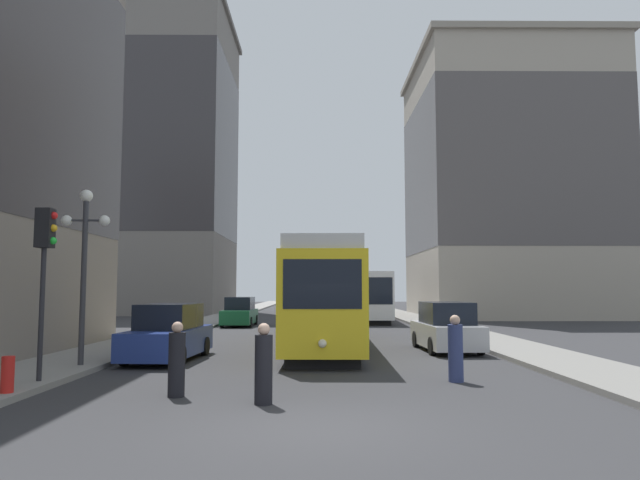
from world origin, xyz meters
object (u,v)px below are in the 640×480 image
pedestrian_crossing_far (264,366)px  lamp_post_left_near (85,248)px  parked_car_left_mid (169,334)px  pedestrian_on_sidewalk (177,362)px  pedestrian_crossing_near (456,351)px  transit_bus (369,294)px  fire_hydrant (8,374)px  streetcar (324,294)px  parked_car_left_near (240,313)px  parked_car_right_far (446,328)px  traffic_light_near_left (45,247)px

pedestrian_crossing_far → lamp_post_left_near: bearing=108.7°
parked_car_left_mid → pedestrian_on_sidewalk: size_ratio=3.00×
lamp_post_left_near → pedestrian_crossing_far: bearing=-41.0°
pedestrian_crossing_near → pedestrian_on_sidewalk: 6.76m
transit_bus → fire_hydrant: bearing=-106.8°
streetcar → pedestrian_crossing_near: streetcar is taller
transit_bus → pedestrian_crossing_far: size_ratio=7.66×
transit_bus → parked_car_left_near: (-8.71, -5.79, -1.10)m
fire_hydrant → pedestrian_on_sidewalk: bearing=5.7°
parked_car_right_far → fire_hydrant: parked_car_right_far is taller
streetcar → lamp_post_left_near: size_ratio=2.79×
parked_car_left_near → parked_car_right_far: size_ratio=1.04×
transit_bus → pedestrian_on_sidewalk: (-6.90, -29.75, -1.20)m
streetcar → pedestrian_crossing_far: 11.50m
transit_bus → parked_car_left_near: size_ratio=2.61×
parked_car_left_mid → parked_car_left_near: bearing=93.4°
pedestrian_crossing_near → parked_car_left_near: bearing=-56.2°
transit_bus → fire_hydrant: 31.84m
streetcar → parked_car_left_near: (-5.12, 13.45, -1.26)m
parked_car_left_mid → lamp_post_left_near: size_ratio=0.95×
traffic_light_near_left → fire_hydrant: traffic_light_near_left is taller
streetcar → parked_car_left_near: size_ratio=2.97×
pedestrian_crossing_near → pedestrian_on_sidewalk: size_ratio=1.04×
transit_bus → fire_hydrant: (-10.32, -30.09, -1.42)m
lamp_post_left_near → fire_hydrant: bearing=-86.3°
transit_bus → pedestrian_crossing_far: transit_bus is taller
parked_car_left_near → parked_car_right_far: same height
pedestrian_crossing_near → parked_car_right_far: bearing=-87.9°
pedestrian_crossing_near → fire_hydrant: pedestrian_crossing_near is taller
streetcar → transit_bus: size_ratio=1.14×
streetcar → pedestrian_crossing_far: size_ratio=8.73×
pedestrian_on_sidewalk → lamp_post_left_near: (-3.71, 4.09, 2.75)m
parked_car_right_far → transit_bus: bearing=-88.9°
streetcar → parked_car_left_mid: bearing=-140.1°
parked_car_left_near → traffic_light_near_left: 22.94m
streetcar → traffic_light_near_left: (-6.81, -9.29, 1.20)m
pedestrian_on_sidewalk → transit_bus: bearing=64.1°
transit_bus → parked_car_left_mid: transit_bus is taller
pedestrian_on_sidewalk → traffic_light_near_left: (-3.50, 1.21, 2.55)m
traffic_light_near_left → lamp_post_left_near: lamp_post_left_near is taller
parked_car_left_near → lamp_post_left_near: size_ratio=0.94×
pedestrian_crossing_far → streetcar: bearing=52.8°
traffic_light_near_left → lamp_post_left_near: size_ratio=0.81×
pedestrian_crossing_far → fire_hydrant: bearing=144.6°
parked_car_left_near → lamp_post_left_near: lamp_post_left_near is taller
parked_car_left_near → fire_hydrant: (-1.61, -24.31, -0.32)m
parked_car_left_mid → streetcar: bearing=42.1°
pedestrian_crossing_far → pedestrian_on_sidewalk: bearing=126.6°
traffic_light_near_left → fire_hydrant: 3.18m
pedestrian_crossing_near → lamp_post_left_near: lamp_post_left_near is taller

